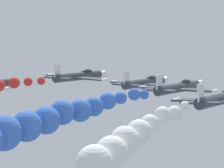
# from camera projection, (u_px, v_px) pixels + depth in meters

# --- Properties ---
(airplane_lead) EXTENTS (9.56, 10.35, 2.32)m
(airplane_lead) POSITION_uv_depth(u_px,v_px,m) (145.00, 83.00, 68.53)
(airplane_lead) COLOR #333842
(airplane_left_inner) EXTENTS (9.57, 10.35, 2.33)m
(airplane_left_inner) POSITION_uv_depth(u_px,v_px,m) (79.00, 76.00, 68.67)
(airplane_left_inner) COLOR #333842
(airplane_right_inner) EXTENTS (9.56, 10.35, 2.32)m
(airplane_right_inner) POSITION_uv_depth(u_px,v_px,m) (179.00, 87.00, 58.91)
(airplane_right_inner) COLOR #333842
(smoke_trail_right_inner) EXTENTS (3.10, 22.38, 3.82)m
(smoke_trail_right_inner) POSITION_uv_depth(u_px,v_px,m) (37.00, 123.00, 41.28)
(smoke_trail_right_inner) COLOR blue
(airplane_right_outer) EXTENTS (9.56, 10.35, 2.35)m
(airplane_right_outer) POSITION_uv_depth(u_px,v_px,m) (222.00, 98.00, 48.90)
(airplane_right_outer) COLOR #333842
(smoke_trail_right_outer) EXTENTS (3.20, 15.76, 3.27)m
(smoke_trail_right_outer) POSITION_uv_depth(u_px,v_px,m) (124.00, 143.00, 34.23)
(smoke_trail_right_outer) COLOR white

